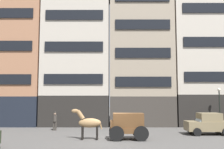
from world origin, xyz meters
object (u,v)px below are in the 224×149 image
cargo_wagon (126,124)px  fire_hydrant_curbside (200,125)px  draft_horse (87,123)px  streetlamp_curbside (218,102)px  sedan_light (207,124)px  pedestrian_officer (54,120)px

cargo_wagon → fire_hydrant_curbside: 9.85m
draft_horse → streetlamp_curbside: size_ratio=0.57×
sedan_light → fire_hydrant_curbside: (0.70, 3.47, -0.49)m
cargo_wagon → pedestrian_officer: (-6.69, 5.14, -0.17)m
streetlamp_curbside → cargo_wagon: bearing=-147.1°
draft_horse → fire_hydrant_curbside: size_ratio=2.82×
draft_horse → sedan_light: 10.35m
pedestrian_officer → fire_hydrant_curbside: 14.51m
cargo_wagon → sedan_light: bearing=19.7°
cargo_wagon → streetlamp_curbside: (9.81, 6.34, 1.52)m
pedestrian_officer → fire_hydrant_curbside: bearing=3.4°
fire_hydrant_curbside → draft_horse: bearing=-150.8°
sedan_light → cargo_wagon: bearing=-160.3°
fire_hydrant_curbside → streetlamp_curbside: bearing=9.6°
pedestrian_officer → fire_hydrant_curbside: pedestrian_officer is taller
draft_horse → fire_hydrant_curbside: bearing=29.2°
streetlamp_curbside → fire_hydrant_curbside: 3.04m
cargo_wagon → streetlamp_curbside: size_ratio=0.71×
sedan_light → fire_hydrant_curbside: sedan_light is taller
sedan_light → pedestrian_officer: (-13.77, 2.61, 0.07)m
draft_horse → fire_hydrant_curbside: 12.32m
cargo_wagon → pedestrian_officer: 8.44m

